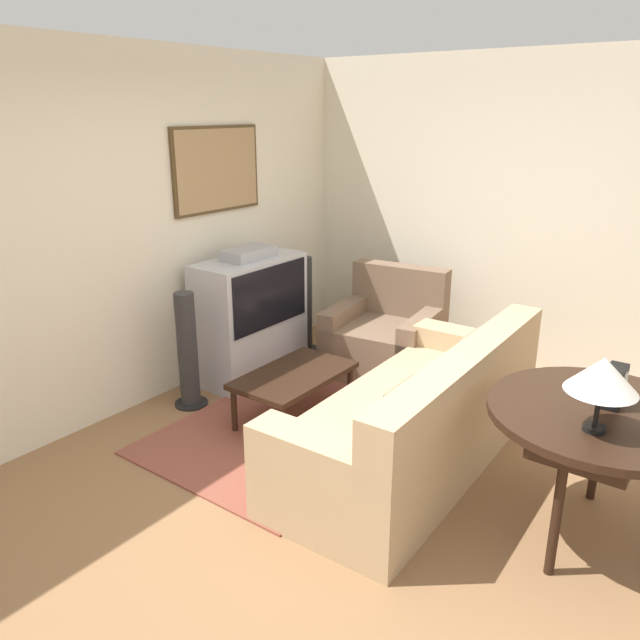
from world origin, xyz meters
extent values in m
plane|color=#8E6642|center=(0.00, 0.00, 0.00)|extent=(12.00, 12.00, 0.00)
cube|color=beige|center=(0.00, 2.13, 1.35)|extent=(12.00, 0.06, 2.70)
cube|color=#4C381E|center=(1.07, 2.08, 1.76)|extent=(0.95, 0.03, 0.70)
cube|color=#A37F56|center=(1.07, 2.07, 1.76)|extent=(0.90, 0.01, 0.65)
cube|color=beige|center=(2.63, 0.00, 1.35)|extent=(0.06, 12.00, 2.70)
cube|color=brown|center=(0.58, 0.88, 0.01)|extent=(2.14, 1.47, 0.01)
cube|color=#B7B7BC|center=(1.07, 1.77, 0.24)|extent=(0.99, 0.47, 0.47)
cube|color=#B7B7BC|center=(1.07, 1.77, 0.76)|extent=(0.99, 0.47, 0.58)
cube|color=black|center=(1.07, 1.53, 0.76)|extent=(0.89, 0.01, 0.51)
cube|color=#9E9EA3|center=(1.07, 1.77, 1.09)|extent=(0.45, 0.26, 0.09)
cube|color=tan|center=(0.64, -0.04, 0.23)|extent=(2.25, 0.97, 0.45)
cube|color=tan|center=(0.65, -0.39, 0.65)|extent=(2.24, 0.27, 0.41)
cube|color=tan|center=(1.64, -0.02, 0.31)|extent=(0.26, 0.92, 0.61)
cube|color=tan|center=(-0.35, -0.07, 0.31)|extent=(0.26, 0.92, 0.61)
cube|color=#877154|center=(1.15, -0.25, 0.62)|extent=(0.36, 0.13, 0.34)
cube|color=#877154|center=(0.14, -0.27, 0.62)|extent=(0.36, 0.13, 0.34)
cube|color=brown|center=(1.82, 0.87, 0.22)|extent=(0.96, 0.98, 0.45)
cube|color=brown|center=(2.16, 0.92, 0.67)|extent=(0.29, 0.90, 0.45)
cube|color=brown|center=(1.78, 1.23, 0.29)|extent=(0.87, 0.27, 0.59)
cube|color=brown|center=(1.87, 0.51, 0.29)|extent=(0.87, 0.27, 0.59)
cube|color=black|center=(0.64, 0.94, 0.36)|extent=(0.93, 0.55, 0.04)
cylinder|color=black|center=(0.22, 0.71, 0.17)|extent=(0.04, 0.04, 0.34)
cylinder|color=black|center=(1.05, 0.71, 0.17)|extent=(0.04, 0.04, 0.34)
cylinder|color=black|center=(0.22, 1.16, 0.17)|extent=(0.04, 0.04, 0.34)
cylinder|color=black|center=(1.05, 1.16, 0.17)|extent=(0.04, 0.04, 0.34)
cylinder|color=black|center=(0.51, -1.19, 0.75)|extent=(1.15, 1.15, 0.04)
cube|color=black|center=(0.51, -1.19, 0.69)|extent=(0.97, 0.46, 0.08)
cylinder|color=black|center=(0.11, -1.14, 0.36)|extent=(0.05, 0.05, 0.73)
cylinder|color=black|center=(0.92, -1.14, 0.36)|extent=(0.05, 0.05, 0.73)
cylinder|color=black|center=(0.27, -1.22, 0.78)|extent=(0.11, 0.11, 0.02)
cylinder|color=black|center=(0.27, -1.22, 0.96)|extent=(0.02, 0.02, 0.32)
cone|color=silver|center=(0.27, -1.22, 1.07)|extent=(0.34, 0.34, 0.17)
cube|color=black|center=(0.61, -1.22, 0.88)|extent=(0.18, 0.09, 0.21)
cylinder|color=white|center=(0.61, -1.26, 0.91)|extent=(0.11, 0.01, 0.11)
cylinder|color=black|center=(0.34, 1.76, 0.01)|extent=(0.26, 0.26, 0.02)
cylinder|color=#2D2D2D|center=(0.34, 1.76, 0.46)|extent=(0.15, 0.15, 0.93)
cylinder|color=black|center=(1.81, 1.76, 0.01)|extent=(0.26, 0.26, 0.02)
cylinder|color=#2D2D2D|center=(1.81, 1.76, 0.46)|extent=(0.15, 0.15, 0.93)
camera|label=1|loc=(-2.66, -1.74, 2.24)|focal=35.00mm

